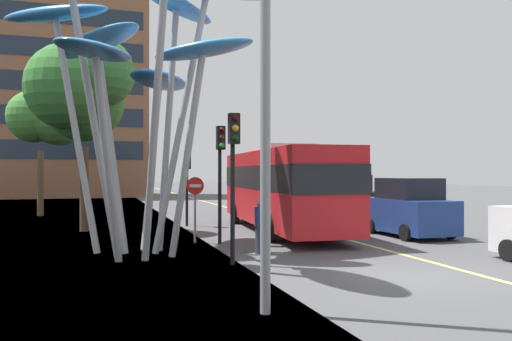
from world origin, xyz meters
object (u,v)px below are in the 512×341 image
at_px(leaf_sculpture, 140,37).
at_px(traffic_light_kerb_near, 234,156).
at_px(car_parked_mid, 409,209).
at_px(car_far_side, 261,191).
at_px(no_entry_sign, 195,199).
at_px(car_parked_far, 344,200).
at_px(pedestrian, 260,226).
at_px(red_bus, 281,184).
at_px(traffic_light_island_mid, 187,172).
at_px(car_side_street, 305,197).
at_px(traffic_light_kerb_far, 220,159).

relative_size(leaf_sculpture, traffic_light_kerb_near, 2.35).
distance_m(traffic_light_kerb_near, car_parked_mid, 9.09).
xyz_separation_m(car_far_side, no_entry_sign, (-8.12, -17.90, 0.47)).
relative_size(traffic_light_kerb_near, no_entry_sign, 1.75).
distance_m(car_parked_far, pedestrian, 10.45).
bearing_deg(traffic_light_kerb_near, no_entry_sign, 92.26).
distance_m(red_bus, traffic_light_kerb_near, 8.07).
relative_size(red_bus, traffic_light_island_mid, 3.48).
relative_size(pedestrian, no_entry_sign, 0.71).
bearing_deg(leaf_sculpture, car_far_side, 62.81).
relative_size(leaf_sculpture, no_entry_sign, 4.11).
bearing_deg(leaf_sculpture, no_entry_sign, 42.12).
distance_m(car_far_side, pedestrian, 21.78).
bearing_deg(pedestrian, car_far_side, 72.14).
xyz_separation_m(traffic_light_kerb_near, car_side_street, (8.34, 15.15, -1.87)).
xyz_separation_m(traffic_light_island_mid, pedestrian, (0.76, -8.40, -1.65)).
xyz_separation_m(car_parked_far, car_side_street, (0.25, 5.57, -0.09)).
height_order(traffic_light_kerb_far, no_entry_sign, traffic_light_kerb_far).
height_order(red_bus, car_parked_far, red_bus).
relative_size(car_parked_mid, no_entry_sign, 1.71).
height_order(car_far_side, pedestrian, car_far_side).
relative_size(traffic_light_kerb_near, car_far_side, 0.90).
height_order(leaf_sculpture, traffic_light_kerb_near, leaf_sculpture).
relative_size(traffic_light_kerb_near, car_parked_mid, 1.03).
bearing_deg(traffic_light_island_mid, car_parked_far, -3.69).
bearing_deg(traffic_light_island_mid, car_side_street, 32.94).
bearing_deg(traffic_light_kerb_near, leaf_sculpture, 129.05).
bearing_deg(car_parked_mid, car_far_side, 90.05).
xyz_separation_m(traffic_light_kerb_far, no_entry_sign, (-0.77, 0.53, -1.36)).
xyz_separation_m(leaf_sculpture, car_parked_far, (10.27, 6.90, -5.41)).
distance_m(traffic_light_kerb_near, traffic_light_island_mid, 10.09).
xyz_separation_m(traffic_light_island_mid, car_parked_far, (7.58, -0.49, -1.37)).
distance_m(leaf_sculpture, car_side_street, 17.21).
relative_size(traffic_light_kerb_far, car_far_side, 0.91).
relative_size(traffic_light_island_mid, pedestrian, 2.09).
distance_m(traffic_light_kerb_far, car_far_side, 19.92).
relative_size(red_bus, traffic_light_kerb_near, 2.96).
bearing_deg(car_parked_mid, traffic_light_kerb_near, -153.40).
height_order(pedestrian, no_entry_sign, no_entry_sign).
bearing_deg(no_entry_sign, traffic_light_kerb_near, -87.74).
xyz_separation_m(red_bus, traffic_light_kerb_far, (-3.28, -3.04, 0.95)).
xyz_separation_m(car_parked_mid, car_side_street, (0.38, 11.16, -0.04)).
distance_m(traffic_light_island_mid, car_parked_far, 7.72).
height_order(red_bus, car_far_side, red_bus).
distance_m(car_parked_far, no_entry_sign, 9.71).
height_order(traffic_light_kerb_near, traffic_light_kerb_far, traffic_light_kerb_far).
xyz_separation_m(car_parked_far, pedestrian, (-6.82, -7.91, -0.27)).
xyz_separation_m(car_parked_mid, car_parked_far, (0.13, 5.60, 0.05)).
height_order(car_side_street, car_far_side, car_far_side).
height_order(leaf_sculpture, car_side_street, leaf_sculpture).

